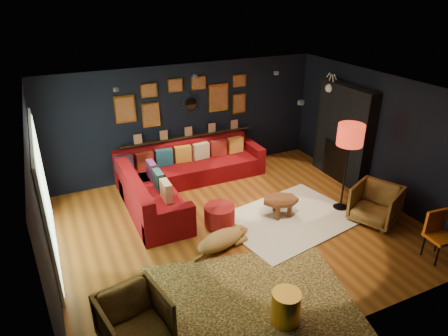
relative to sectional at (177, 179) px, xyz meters
name	(u,v)px	position (x,y,z in m)	size (l,w,h in m)	color
floor	(239,227)	(0.61, -1.81, -0.32)	(6.50, 6.50, 0.00)	brown
room_walls	(241,149)	(0.61, -1.81, 1.27)	(6.50, 6.50, 6.50)	black
sectional	(177,179)	(0.00, 0.00, 0.00)	(3.41, 2.69, 0.86)	maroon
ledge	(188,136)	(0.61, 0.87, 0.60)	(3.20, 0.12, 0.04)	black
gallery_wall	(186,99)	(0.60, 0.91, 1.48)	(3.15, 0.04, 1.02)	gold
sunburst_mirror	(191,103)	(0.71, 0.91, 1.38)	(0.47, 0.16, 0.47)	silver
fireplace	(343,137)	(3.71, -0.91, 0.70)	(0.31, 1.60, 2.20)	black
deer_head	(336,87)	(3.75, -0.41, 1.73)	(0.50, 0.28, 0.45)	white
sliding_door	(45,197)	(-2.60, -1.21, 0.78)	(0.06, 2.80, 2.20)	white
ceiling_spots	(222,84)	(0.61, -1.01, 2.24)	(3.30, 2.50, 0.06)	black
shag_rug	(289,219)	(1.61, -2.01, -0.31)	(2.51, 1.82, 0.03)	white
leopard_rug	(248,301)	(-0.17, -3.61, -0.31)	(3.02, 2.16, 0.02)	tan
coffee_table	(280,202)	(1.51, -1.81, 0.00)	(0.84, 0.71, 0.36)	brown
pouf	(219,215)	(0.29, -1.61, -0.10)	(0.58, 0.58, 0.38)	maroon
armchair_left	(134,319)	(-1.81, -3.66, 0.08)	(0.79, 0.74, 0.81)	#C48A3B
armchair_right	(376,202)	(3.06, -2.72, 0.09)	(0.80, 0.75, 0.82)	#C48A3B
gold_stool	(286,308)	(0.11, -4.16, -0.07)	(0.40, 0.40, 0.50)	gold
orange_chair	(438,231)	(3.17, -3.99, 0.17)	(0.43, 0.43, 0.85)	black
floor_lamp	(350,138)	(2.80, -2.09, 1.22)	(0.50, 0.50, 1.82)	black
dog	(221,237)	(0.01, -2.26, -0.10)	(1.29, 0.63, 0.41)	#B07747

